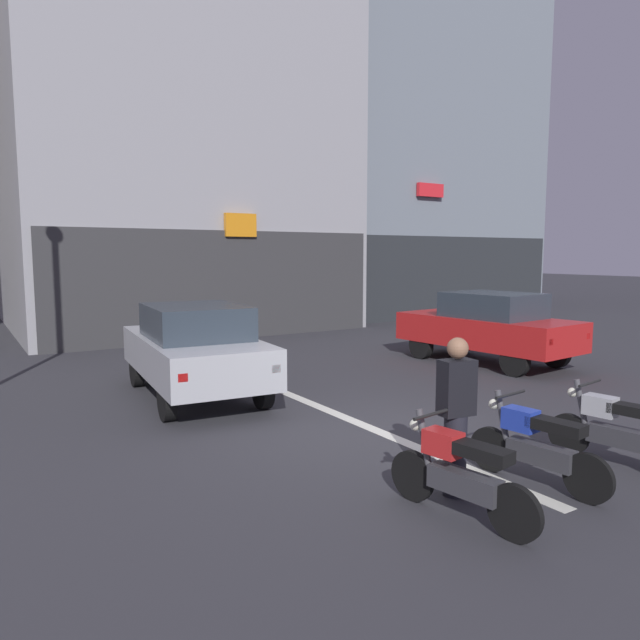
% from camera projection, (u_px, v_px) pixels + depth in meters
% --- Properties ---
extents(ground_plane, '(120.00, 120.00, 0.00)m').
position_uv_depth(ground_plane, '(381.00, 433.00, 8.23)').
color(ground_plane, '#333338').
extents(lane_centre_line, '(0.20, 18.00, 0.01)m').
position_uv_depth(lane_centre_line, '(218.00, 365.00, 13.27)').
color(lane_centre_line, silver).
rests_on(lane_centre_line, ground).
extents(building_mid_block, '(10.50, 10.14, 20.06)m').
position_uv_depth(building_mid_block, '(163.00, 38.00, 20.32)').
color(building_mid_block, '#9E9EA3').
rests_on(building_mid_block, ground).
extents(building_far_right, '(10.87, 8.30, 15.67)m').
position_uv_depth(building_far_right, '(394.00, 135.00, 26.13)').
color(building_far_right, gray).
rests_on(building_far_right, ground).
extents(car_silver_crossing_near, '(2.12, 4.24, 1.64)m').
position_uv_depth(car_silver_crossing_near, '(195.00, 348.00, 10.18)').
color(car_silver_crossing_near, black).
rests_on(car_silver_crossing_near, ground).
extents(car_red_parked_kerbside, '(2.11, 4.24, 1.64)m').
position_uv_depth(car_red_parked_kerbside, '(488.00, 325.00, 13.36)').
color(car_red_parked_kerbside, black).
rests_on(car_red_parked_kerbside, ground).
extents(motorcycle_red_row_leftmost, '(0.55, 1.66, 0.98)m').
position_uv_depth(motorcycle_red_row_leftmost, '(459.00, 472.00, 5.51)').
color(motorcycle_red_row_leftmost, black).
rests_on(motorcycle_red_row_leftmost, ground).
extents(motorcycle_blue_row_left_mid, '(0.55, 1.67, 0.98)m').
position_uv_depth(motorcycle_blue_row_left_mid, '(536.00, 445.00, 6.30)').
color(motorcycle_blue_row_left_mid, black).
rests_on(motorcycle_blue_row_left_mid, ground).
extents(motorcycle_silver_row_centre, '(0.55, 1.66, 0.98)m').
position_uv_depth(motorcycle_silver_row_centre, '(615.00, 429.00, 6.88)').
color(motorcycle_silver_row_centre, black).
rests_on(motorcycle_silver_row_centre, ground).
extents(person_by_motorcycles, '(0.39, 0.27, 1.67)m').
position_uv_depth(person_by_motorcycles, '(456.00, 415.00, 6.01)').
color(person_by_motorcycles, '#23232D').
rests_on(person_by_motorcycles, ground).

